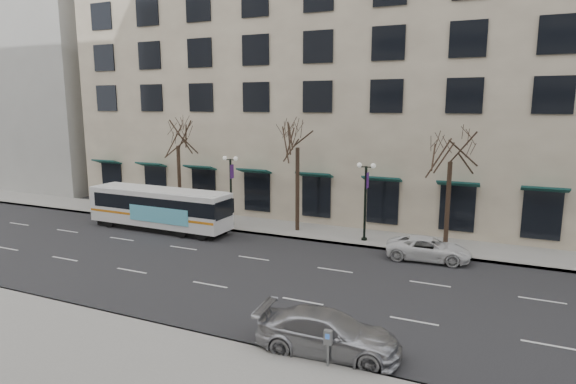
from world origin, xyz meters
The scene contains 13 objects.
ground centered at (0.00, 0.00, 0.00)m, with size 160.00×160.00×0.00m, color black.
sidewalk_far centered at (5.00, 9.00, 0.07)m, with size 80.00×4.00×0.15m, color gray.
building_hotel centered at (-2.00, 21.00, 12.00)m, with size 40.00×20.00×24.00m, color tan.
building_far_upblock centered at (-38.00, 21.00, 14.00)m, with size 28.00×20.00×28.00m, color #999993.
tree_far_left centered at (-10.00, 8.80, 6.70)m, with size 3.60×3.60×8.34m.
tree_far_mid centered at (0.00, 8.80, 6.91)m, with size 3.60×3.60×8.55m.
tree_far_right centered at (10.00, 8.80, 6.42)m, with size 3.60×3.60×8.06m.
lamp_post_left centered at (-4.99, 8.20, 2.94)m, with size 1.22×0.45×5.21m.
lamp_post_right centered at (5.01, 8.20, 2.94)m, with size 1.22×0.45×5.21m.
city_bus centered at (-9.16, 5.34, 1.63)m, with size 11.04×2.64×2.98m.
silver_car centered at (7.60, -6.20, 0.76)m, with size 2.14×5.26×1.53m, color #ACAEB4.
white_pickup centered at (9.34, 6.20, 0.66)m, with size 2.18×4.73×1.31m, color white.
pay_station centered at (7.98, -7.30, 1.08)m, with size 0.29×0.20×1.29m.
Camera 1 is at (12.87, -21.46, 8.84)m, focal length 30.00 mm.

